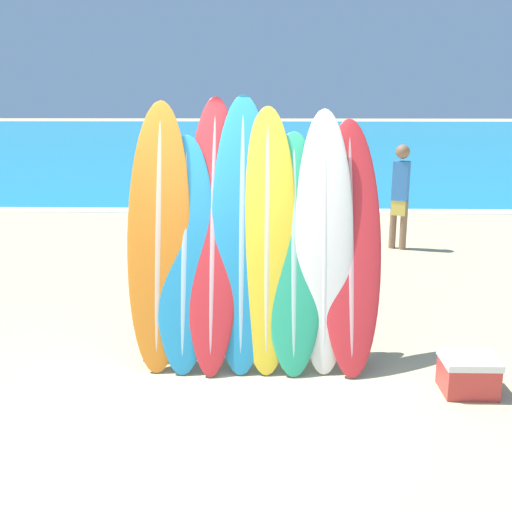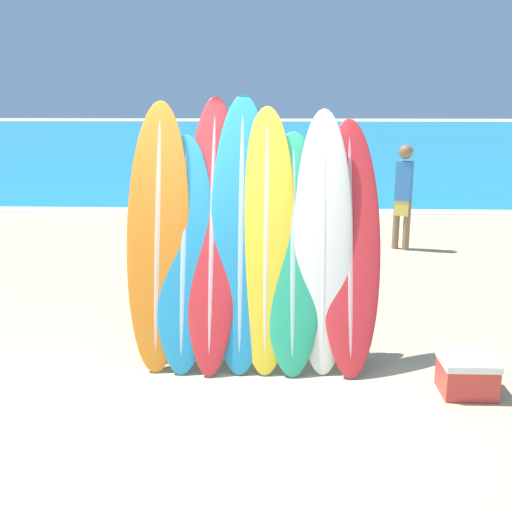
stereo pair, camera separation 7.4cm
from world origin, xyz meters
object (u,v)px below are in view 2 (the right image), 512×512
Objects in this scene: surfboard_slot_4 at (266,239)px; cooler_box at (467,375)px; person_near_water at (303,187)px; person_mid_beach at (403,193)px; surfboard_rack at (253,318)px; surfboard_slot_1 at (184,253)px; surfboard_slot_3 at (241,232)px; surfboard_slot_5 at (293,252)px; surfboard_slot_6 at (323,241)px; person_far_left at (225,186)px; surfboard_slot_7 at (350,245)px; surfboard_slot_0 at (158,235)px; surfboard_slot_2 at (212,232)px.

surfboard_slot_4 reaches higher than cooler_box.
person_near_water is 0.90× the size of person_mid_beach.
surfboard_slot_1 is (-0.65, 0.06, 0.62)m from surfboard_rack.
surfboard_slot_4 is at bearing 159.54° from cooler_box.
surfboard_slot_3 is 5.91m from person_near_water.
surfboard_slot_1 is 1.22× the size of person_mid_beach.
surfboard_slot_5 reaches higher than person_mid_beach.
surfboard_slot_6 is 6.24m from person_far_left.
surfboard_slot_5 is 1.88m from cooler_box.
person_mid_beach is (2.98, 4.61, -0.12)m from surfboard_slot_1.
surfboard_rack is 1.15m from surfboard_slot_7.
surfboard_slot_7 is 4.99× the size of cooler_box.
surfboard_rack is 0.86× the size of surfboard_slot_3.
cooler_box is (2.54, -0.62, -0.91)m from surfboard_slot_1.
surfboard_slot_0 is 1.02m from surfboard_slot_4.
person_far_left is (-0.40, 5.99, -0.40)m from surfboard_slot_2.
surfboard_rack is at bearing 91.14° from person_mid_beach.
surfboard_slot_6 reaches higher than person_mid_beach.
surfboard_slot_6 is at bearing -148.27° from person_near_water.
surfboard_slot_6 is 0.26m from surfboard_slot_7.
surfboard_slot_0 reaches higher than surfboard_slot_5.
surfboard_rack is 1.98m from cooler_box.
surfboard_slot_4 is at bearing -136.64° from person_far_left.
surfboard_slot_1 is 0.79m from surfboard_slot_4.
surfboard_slot_4 reaches higher than surfboard_rack.
surfboard_slot_6 is 5.19× the size of cooler_box.
surfboard_slot_3 reaches higher than surfboard_slot_7.
surfboard_slot_7 is 1.47× the size of person_far_left.
surfboard_rack is 0.86× the size of surfboard_slot_2.
surfboard_slot_6 is 1.72m from cooler_box.
person_far_left is 3.39× the size of cooler_box.
surfboard_slot_6 is 1.36× the size of person_mid_beach.
person_far_left is at bearing 97.38° from surfboard_rack.
surfboard_slot_7 is 1.54m from cooler_box.
surfboard_slot_5 reaches higher than cooler_box.
person_mid_beach is at bearing 59.02° from surfboard_slot_2.
person_near_water is (1.35, 5.90, -0.21)m from surfboard_slot_1.
surfboard_slot_1 is 1.38× the size of person_far_left.
surfboard_slot_3 is 1.61× the size of person_far_left.
surfboard_slot_2 reaches higher than person_far_left.
surfboard_slot_5 is 5.91m from person_near_water.
surfboard_slot_2 is at bearing -141.42° from person_far_left.
cooler_box is (1.88, -0.56, -0.29)m from surfboard_rack.
surfboard_slot_2 is 1.09× the size of surfboard_slot_7.
surfboard_slot_1 is at bearing 174.39° from surfboard_rack.
surfboard_slot_0 is at bearing -175.43° from surfboard_slot_2.
surfboard_slot_4 is at bearing -6.10° from surfboard_slot_3.
surfboard_slot_4 reaches higher than surfboard_slot_1.
surfboard_slot_2 is (0.51, 0.04, 0.02)m from surfboard_slot_0.
surfboard_slot_7 is at bearing 3.27° from surfboard_slot_5.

